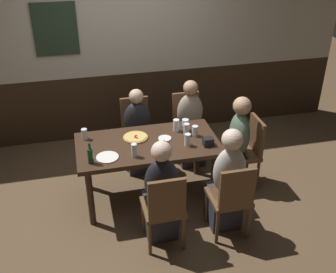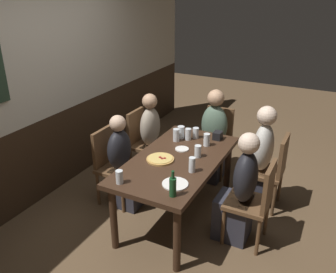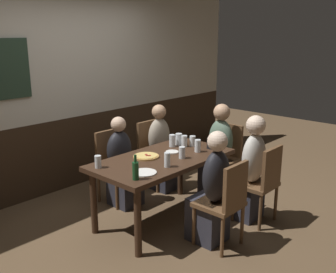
{
  "view_description": "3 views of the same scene",
  "coord_description": "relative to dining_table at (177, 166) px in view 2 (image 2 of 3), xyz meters",
  "views": [
    {
      "loc": [
        -0.69,
        -3.86,
        3.05
      ],
      "look_at": [
        0.21,
        -0.09,
        0.84
      ],
      "focal_mm": 43.89,
      "sensor_mm": 36.0,
      "label": 1
    },
    {
      "loc": [
        -2.9,
        -1.38,
        2.4
      ],
      "look_at": [
        -0.04,
        0.08,
        0.98
      ],
      "focal_mm": 37.94,
      "sensor_mm": 36.0,
      "label": 2
    },
    {
      "loc": [
        -2.93,
        -2.77,
        2.07
      ],
      "look_at": [
        0.13,
        0.04,
        0.94
      ],
      "focal_mm": 42.12,
      "sensor_mm": 36.0,
      "label": 3
    }
  ],
  "objects": [
    {
      "name": "person_right_near",
      "position": [
        0.69,
        -0.67,
        -0.14
      ],
      "size": [
        0.34,
        0.37,
        1.2
      ],
      "color": "#2D2D38",
      "rests_on": "ground_plane"
    },
    {
      "name": "chair_mid_far",
      "position": [
        0.0,
        0.83,
        -0.15
      ],
      "size": [
        0.4,
        0.4,
        0.88
      ],
      "color": "brown",
      "rests_on": "ground_plane"
    },
    {
      "name": "person_head_east",
      "position": [
        1.04,
        0.0,
        -0.15
      ],
      "size": [
        0.37,
        0.34,
        1.18
      ],
      "color": "#2D2D38",
      "rests_on": "ground_plane"
    },
    {
      "name": "ground_plane",
      "position": [
        0.0,
        0.0,
        -0.65
      ],
      "size": [
        12.0,
        12.0,
        0.0
      ],
      "primitive_type": "plane",
      "color": "brown"
    },
    {
      "name": "person_mid_far",
      "position": [
        -0.0,
        0.66,
        -0.2
      ],
      "size": [
        0.34,
        0.37,
        1.08
      ],
      "color": "#2D2D38",
      "rests_on": "ground_plane"
    },
    {
      "name": "dining_table",
      "position": [
        0.0,
        0.0,
        0.0
      ],
      "size": [
        1.57,
        0.82,
        0.74
      ],
      "color": "#382316",
      "rests_on": "ground_plane"
    },
    {
      "name": "pint_glass_stout",
      "position": [
        -0.67,
        0.25,
        0.15
      ],
      "size": [
        0.07,
        0.07,
        0.13
      ],
      "color": "silver",
      "rests_on": "dining_table"
    },
    {
      "name": "pint_glass_pale",
      "position": [
        0.48,
        0.18,
        0.15
      ],
      "size": [
        0.08,
        0.08,
        0.14
      ],
      "color": "silver",
      "rests_on": "dining_table"
    },
    {
      "name": "plate_white_small",
      "position": [
        0.2,
        0.04,
        0.09
      ],
      "size": [
        0.15,
        0.15,
        0.01
      ],
      "primitive_type": "cylinder",
      "color": "white",
      "rests_on": "dining_table"
    },
    {
      "name": "chair_right_near",
      "position": [
        0.69,
        -0.83,
        -0.15
      ],
      "size": [
        0.4,
        0.4,
        0.88
      ],
      "color": "brown",
      "rests_on": "ground_plane"
    },
    {
      "name": "chair_head_east",
      "position": [
        1.2,
        0.0,
        -0.15
      ],
      "size": [
        0.4,
        0.4,
        0.88
      ],
      "color": "brown",
      "rests_on": "ground_plane"
    },
    {
      "name": "beer_bottle_green",
      "position": [
        -0.64,
        -0.27,
        0.18
      ],
      "size": [
        0.06,
        0.06,
        0.24
      ],
      "color": "#194723",
      "rests_on": "dining_table"
    },
    {
      "name": "highball_clear",
      "position": [
        0.37,
        0.19,
        0.15
      ],
      "size": [
        0.07,
        0.07,
        0.14
      ],
      "color": "silver",
      "rests_on": "dining_table"
    },
    {
      "name": "chair_right_far",
      "position": [
        0.69,
        0.83,
        -0.15
      ],
      "size": [
        0.4,
        0.4,
        0.88
      ],
      "color": "brown",
      "rests_on": "ground_plane"
    },
    {
      "name": "person_mid_near",
      "position": [
        0.0,
        -0.67,
        -0.16
      ],
      "size": [
        0.34,
        0.37,
        1.16
      ],
      "color": "#2D2D38",
      "rests_on": "ground_plane"
    },
    {
      "name": "beer_glass_half",
      "position": [
        0.47,
        0.09,
        0.15
      ],
      "size": [
        0.07,
        0.07,
        0.13
      ],
      "color": "silver",
      "rests_on": "dining_table"
    },
    {
      "name": "wall_back",
      "position": [
        -0.01,
        1.65,
        0.65
      ],
      "size": [
        6.4,
        0.13,
        2.6
      ],
      "color": "#332316",
      "rests_on": "ground_plane"
    },
    {
      "name": "tumbler_short",
      "position": [
        0.41,
        -0.15,
        0.15
      ],
      "size": [
        0.07,
        0.07,
        0.14
      ],
      "color": "silver",
      "rests_on": "dining_table"
    },
    {
      "name": "pizza",
      "position": [
        -0.11,
        0.13,
        0.1
      ],
      "size": [
        0.28,
        0.28,
        0.03
      ],
      "color": "tan",
      "rests_on": "dining_table"
    },
    {
      "name": "person_right_far",
      "position": [
        0.69,
        0.67,
        -0.18
      ],
      "size": [
        0.34,
        0.37,
        1.13
      ],
      "color": "#2D2D38",
      "rests_on": "ground_plane"
    },
    {
      "name": "condiment_caddy",
      "position": [
        0.63,
        -0.2,
        0.13
      ],
      "size": [
        0.11,
        0.09,
        0.09
      ],
      "primitive_type": "cube",
      "color": "black",
      "rests_on": "dining_table"
    },
    {
      "name": "chair_mid_near",
      "position": [
        0.0,
        -0.83,
        -0.15
      ],
      "size": [
        0.4,
        0.4,
        0.88
      ],
      "color": "brown",
      "rests_on": "ground_plane"
    },
    {
      "name": "beer_glass_tall",
      "position": [
        -0.19,
        -0.24,
        0.15
      ],
      "size": [
        0.06,
        0.06,
        0.15
      ],
      "color": "silver",
      "rests_on": "dining_table"
    },
    {
      "name": "plate_white_large",
      "position": [
        -0.47,
        -0.2,
        0.09
      ],
      "size": [
        0.23,
        0.23,
        0.01
      ],
      "primitive_type": "cylinder",
      "color": "white",
      "rests_on": "dining_table"
    },
    {
      "name": "tumbler_water",
      "position": [
        0.55,
        0.03,
        0.14
      ],
      "size": [
        0.07,
        0.07,
        0.12
      ],
      "color": "silver",
      "rests_on": "dining_table"
    },
    {
      "name": "pint_glass_amber",
      "position": [
        0.12,
        -0.17,
        0.15
      ],
      "size": [
        0.07,
        0.07,
        0.13
      ],
      "color": "silver",
      "rests_on": "dining_table"
    }
  ]
}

